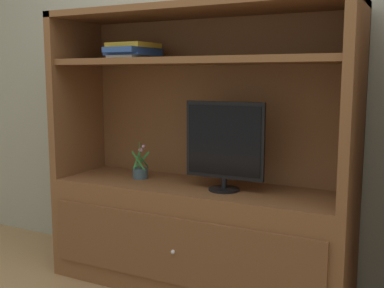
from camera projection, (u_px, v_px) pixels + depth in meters
name	position (u px, v px, depth m)	size (l,w,h in m)	color
painted_rear_wall	(221.00, 52.00, 2.93)	(6.00, 0.10, 2.80)	gray
media_console	(196.00, 204.00, 2.76)	(1.77, 0.54, 1.63)	brown
tv_monitor	(224.00, 144.00, 2.57)	(0.46, 0.17, 0.49)	black
potted_plant	(140.00, 171.00, 2.92)	(0.11, 0.11, 0.23)	#384C56
magazine_stack	(133.00, 51.00, 2.81)	(0.27, 0.33, 0.09)	silver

